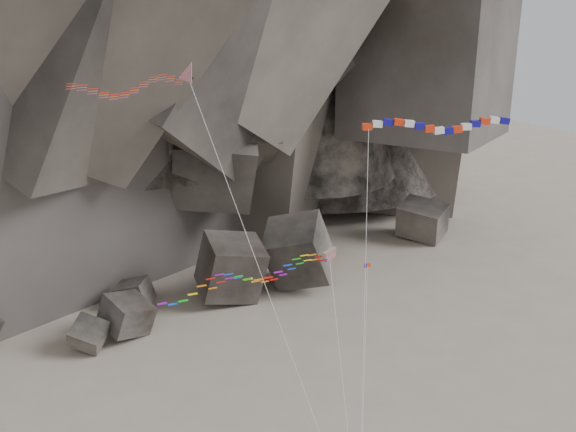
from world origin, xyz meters
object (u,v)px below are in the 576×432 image
delta_kite (125,86)px  pennant_kite (366,318)px  parafoil_kite (242,278)px  banner_kite (436,128)px

delta_kite → pennant_kite: bearing=-31.0°
delta_kite → parafoil_kite: bearing=-58.0°
banner_kite → pennant_kite: bearing=153.1°
banner_kite → pennant_kite: size_ratio=1.83×
parafoil_kite → pennant_kite: bearing=-18.4°
banner_kite → parafoil_kite: (-13.29, 2.56, -9.18)m
banner_kite → parafoil_kite: bearing=-168.0°
delta_kite → parafoil_kite: (5.49, -4.87, -12.24)m
delta_kite → parafoil_kite: delta_kite is taller
delta_kite → banner_kite: delta_kite is taller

